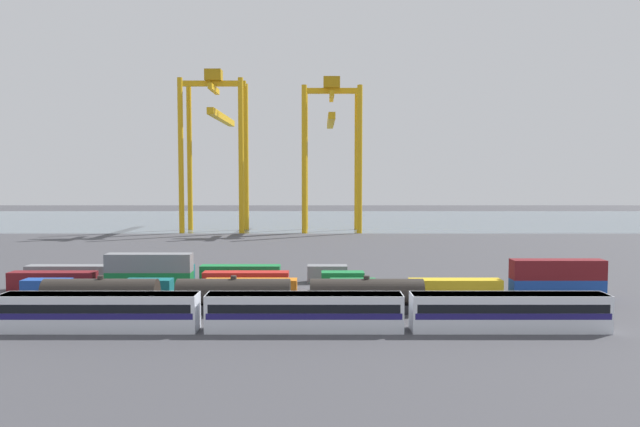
{
  "coord_description": "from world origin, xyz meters",
  "views": [
    {
      "loc": [
        0.9,
        -82.6,
        15.98
      ],
      "look_at": [
        0.48,
        14.4,
        9.94
      ],
      "focal_mm": 32.61,
      "sensor_mm": 36.0,
      "label": 1
    }
  ],
  "objects_px": {
    "gantry_crane_central": "(334,138)",
    "shipping_container_8": "(152,281)",
    "shipping_container_12": "(70,274)",
    "shipping_container_13": "(156,274)",
    "shipping_container_1": "(152,289)",
    "passenger_train": "(307,310)",
    "gantry_crane_west": "(219,134)",
    "shipping_container_7": "(56,281)",
    "shipping_container_11": "(345,281)",
    "freight_tank_row": "(236,295)",
    "shipping_container_4": "(458,289)"
  },
  "relations": [
    {
      "from": "shipping_container_4",
      "to": "gantry_crane_west",
      "type": "height_order",
      "value": "gantry_crane_west"
    },
    {
      "from": "passenger_train",
      "to": "shipping_container_12",
      "type": "relative_size",
      "value": 5.21
    },
    {
      "from": "shipping_container_1",
      "to": "shipping_container_7",
      "type": "relative_size",
      "value": 0.5
    },
    {
      "from": "shipping_container_7",
      "to": "shipping_container_11",
      "type": "relative_size",
      "value": 2.0
    },
    {
      "from": "shipping_container_12",
      "to": "shipping_container_13",
      "type": "distance_m",
      "value": 13.25
    },
    {
      "from": "shipping_container_1",
      "to": "gantry_crane_central",
      "type": "relative_size",
      "value": 0.13
    },
    {
      "from": "shipping_container_13",
      "to": "shipping_container_7",
      "type": "bearing_deg",
      "value": -154.4
    },
    {
      "from": "shipping_container_12",
      "to": "gantry_crane_west",
      "type": "xyz_separation_m",
      "value": [
        7.48,
        87.53,
        27.82
      ]
    },
    {
      "from": "shipping_container_8",
      "to": "gantry_crane_west",
      "type": "xyz_separation_m",
      "value": [
        -6.9,
        93.57,
        27.82
      ]
    },
    {
      "from": "passenger_train",
      "to": "gantry_crane_west",
      "type": "relative_size",
      "value": 1.33
    },
    {
      "from": "passenger_train",
      "to": "shipping_container_4",
      "type": "bearing_deg",
      "value": 39.45
    },
    {
      "from": "shipping_container_11",
      "to": "shipping_container_13",
      "type": "distance_m",
      "value": 29.25
    },
    {
      "from": "passenger_train",
      "to": "shipping_container_12",
      "type": "height_order",
      "value": "passenger_train"
    },
    {
      "from": "gantry_crane_central",
      "to": "passenger_train",
      "type": "bearing_deg",
      "value": -92.52
    },
    {
      "from": "shipping_container_11",
      "to": "shipping_container_13",
      "type": "bearing_deg",
      "value": 168.07
    },
    {
      "from": "shipping_container_12",
      "to": "shipping_container_11",
      "type": "bearing_deg",
      "value": -8.22
    },
    {
      "from": "gantry_crane_central",
      "to": "shipping_container_1",
      "type": "bearing_deg",
      "value": -104.73
    },
    {
      "from": "freight_tank_row",
      "to": "shipping_container_13",
      "type": "xyz_separation_m",
      "value": [
        -15.21,
        20.09,
        -0.8
      ]
    },
    {
      "from": "passenger_train",
      "to": "shipping_container_7",
      "type": "height_order",
      "value": "passenger_train"
    },
    {
      "from": "shipping_container_1",
      "to": "gantry_crane_west",
      "type": "relative_size",
      "value": 0.13
    },
    {
      "from": "shipping_container_7",
      "to": "gantry_crane_west",
      "type": "relative_size",
      "value": 0.26
    },
    {
      "from": "gantry_crane_central",
      "to": "freight_tank_row",
      "type": "bearing_deg",
      "value": -97.26
    },
    {
      "from": "shipping_container_4",
      "to": "gantry_crane_central",
      "type": "distance_m",
      "value": 103.25
    },
    {
      "from": "shipping_container_13",
      "to": "shipping_container_8",
      "type": "bearing_deg",
      "value": -79.44
    },
    {
      "from": "freight_tank_row",
      "to": "shipping_container_12",
      "type": "distance_m",
      "value": 34.84
    },
    {
      "from": "freight_tank_row",
      "to": "shipping_container_11",
      "type": "distance_m",
      "value": 19.44
    },
    {
      "from": "shipping_container_12",
      "to": "passenger_train",
      "type": "bearing_deg",
      "value": -37.19
    },
    {
      "from": "gantry_crane_west",
      "to": "shipping_container_12",
      "type": "bearing_deg",
      "value": -94.89
    },
    {
      "from": "gantry_crane_west",
      "to": "shipping_container_13",
      "type": "bearing_deg",
      "value": -86.23
    },
    {
      "from": "shipping_container_13",
      "to": "gantry_crane_west",
      "type": "height_order",
      "value": "gantry_crane_west"
    },
    {
      "from": "passenger_train",
      "to": "shipping_container_7",
      "type": "xyz_separation_m",
      "value": [
        -36.38,
        22.04,
        -0.84
      ]
    },
    {
      "from": "gantry_crane_west",
      "to": "freight_tank_row",
      "type": "bearing_deg",
      "value": -78.97
    },
    {
      "from": "shipping_container_4",
      "to": "gantry_crane_central",
      "type": "bearing_deg",
      "value": 98.29
    },
    {
      "from": "shipping_container_1",
      "to": "shipping_container_13",
      "type": "relative_size",
      "value": 0.5
    },
    {
      "from": "freight_tank_row",
      "to": "shipping_container_12",
      "type": "bearing_deg",
      "value": 144.78
    },
    {
      "from": "shipping_container_1",
      "to": "shipping_container_8",
      "type": "xyz_separation_m",
      "value": [
        -1.71,
        6.04,
        0.0
      ]
    },
    {
      "from": "shipping_container_1",
      "to": "shipping_container_4",
      "type": "bearing_deg",
      "value": 0.0
    },
    {
      "from": "shipping_container_1",
      "to": "shipping_container_12",
      "type": "relative_size",
      "value": 0.5
    },
    {
      "from": "freight_tank_row",
      "to": "shipping_container_7",
      "type": "xyz_separation_m",
      "value": [
        -27.83,
        14.05,
        -0.8
      ]
    },
    {
      "from": "shipping_container_1",
      "to": "gantry_crane_central",
      "type": "xyz_separation_m",
      "value": [
        25.97,
        98.75,
        26.46
      ]
    },
    {
      "from": "freight_tank_row",
      "to": "gantry_crane_west",
      "type": "bearing_deg",
      "value": 101.03
    },
    {
      "from": "shipping_container_8",
      "to": "gantry_crane_central",
      "type": "relative_size",
      "value": 0.27
    },
    {
      "from": "shipping_container_1",
      "to": "gantry_crane_central",
      "type": "distance_m",
      "value": 105.49
    },
    {
      "from": "freight_tank_row",
      "to": "shipping_container_8",
      "type": "xyz_separation_m",
      "value": [
        -14.08,
        14.05,
        -0.8
      ]
    },
    {
      "from": "gantry_crane_central",
      "to": "shipping_container_8",
      "type": "bearing_deg",
      "value": -106.62
    },
    {
      "from": "shipping_container_8",
      "to": "shipping_container_11",
      "type": "xyz_separation_m",
      "value": [
        27.49,
        0.0,
        0.0
      ]
    },
    {
      "from": "shipping_container_1",
      "to": "shipping_container_4",
      "type": "height_order",
      "value": "same"
    },
    {
      "from": "shipping_container_11",
      "to": "shipping_container_12",
      "type": "relative_size",
      "value": 0.5
    },
    {
      "from": "shipping_container_12",
      "to": "shipping_container_4",
      "type": "bearing_deg",
      "value": -12.09
    },
    {
      "from": "shipping_container_7",
      "to": "shipping_container_11",
      "type": "bearing_deg",
      "value": 0.0
    }
  ]
}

